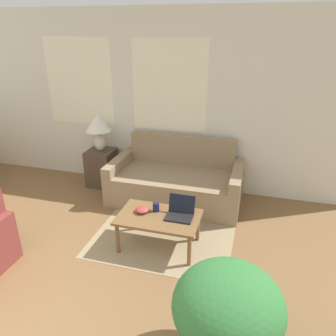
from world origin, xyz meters
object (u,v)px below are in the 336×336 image
object	(u,v)px
laptop	(180,212)
couch	(176,182)
table_lamp	(98,126)
coffee_table	(159,220)
snack_bowl	(142,210)
cup_navy	(156,207)
potted_plant	(228,308)

from	to	relation	value
laptop	couch	bearing A→B (deg)	106.43
table_lamp	coffee_table	distance (m)	1.98
table_lamp	snack_bowl	distance (m)	1.80
table_lamp	cup_navy	world-z (taller)	table_lamp
coffee_table	laptop	bearing A→B (deg)	15.72
laptop	table_lamp	bearing A→B (deg)	141.65
coffee_table	cup_navy	world-z (taller)	cup_navy
table_lamp	coffee_table	xyz separation A→B (m)	(1.35, -1.32, -0.61)
couch	snack_bowl	distance (m)	1.14
couch	laptop	bearing A→B (deg)	-73.57
couch	cup_navy	distance (m)	1.07
laptop	cup_navy	xyz separation A→B (m)	(-0.29, 0.03, 0.00)
coffee_table	snack_bowl	size ratio (longest dim) A/B	5.90
laptop	potted_plant	xyz separation A→B (m)	(0.66, -1.30, 0.09)
cup_navy	snack_bowl	world-z (taller)	cup_navy
table_lamp	coffee_table	bearing A→B (deg)	-44.20
table_lamp	coffee_table	world-z (taller)	table_lamp
coffee_table	cup_navy	bearing A→B (deg)	121.86
cup_navy	potted_plant	distance (m)	1.64
table_lamp	laptop	world-z (taller)	table_lamp
potted_plant	table_lamp	bearing A→B (deg)	131.25
cup_navy	table_lamp	bearing A→B (deg)	136.70
cup_navy	couch	bearing A→B (deg)	91.70
laptop	snack_bowl	bearing A→B (deg)	-175.55
couch	snack_bowl	xyz separation A→B (m)	(-0.11, -1.12, 0.16)
cup_navy	potted_plant	xyz separation A→B (m)	(0.95, -1.34, 0.09)
snack_bowl	potted_plant	distance (m)	1.68
laptop	cup_navy	distance (m)	0.29
coffee_table	potted_plant	xyz separation A→B (m)	(0.89, -1.24, 0.19)
couch	table_lamp	world-z (taller)	table_lamp
couch	snack_bowl	world-z (taller)	couch
potted_plant	laptop	bearing A→B (deg)	116.79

